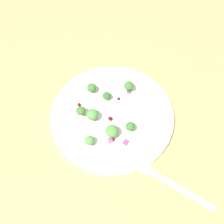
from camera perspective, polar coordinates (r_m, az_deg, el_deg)
ground_plane at (r=65.21cm, az=0.04°, el=-1.43°), size 180.00×180.00×2.00cm
plate at (r=63.46cm, az=0.00°, el=-0.83°), size 28.79×28.79×1.70cm
dressing_pool at (r=63.08cm, az=0.00°, el=-0.64°), size 16.70×16.70×0.20cm
broccoli_floret_0 at (r=61.76cm, az=-6.58°, el=0.24°), size 2.16×2.16×2.19cm
broccoli_floret_1 at (r=64.34cm, az=-1.12°, el=3.40°), size 2.01×2.01×2.03cm
broccoli_floret_2 at (r=59.97cm, az=3.88°, el=-3.06°), size 2.10×2.10×2.13cm
broccoli_floret_3 at (r=58.82cm, az=-4.72°, el=-6.01°), size 2.19×2.19×2.22cm
broccoli_floret_4 at (r=65.54cm, az=3.57°, el=5.51°), size 2.38×2.38×2.41cm
broccoli_floret_5 at (r=65.52cm, az=-4.40°, el=5.01°), size 2.32×2.32×2.35cm
broccoli_floret_6 at (r=59.19cm, az=-0.00°, el=-4.07°), size 2.92×2.92×2.96cm
broccoli_floret_7 at (r=61.18cm, az=-4.13°, el=-0.56°), size 2.74×2.74×2.77cm
cranberry_0 at (r=64.38cm, az=-6.96°, el=1.56°), size 0.85×0.85×0.85cm
cranberry_1 at (r=61.77cm, az=-0.39°, el=-1.39°), size 0.99×0.99×0.99cm
cranberry_2 at (r=65.04cm, az=1.40°, el=2.80°), size 0.75×0.75×0.75cm
cranberry_3 at (r=59.66cm, az=0.24°, el=-5.80°), size 0.71×0.71×0.71cm
cranberry_4 at (r=63.42cm, az=-6.26°, el=0.06°), size 0.79×0.79×0.79cm
onion_bit_0 at (r=59.67cm, az=2.88°, el=-6.36°), size 1.53×1.34×0.45cm
onion_bit_1 at (r=66.14cm, az=3.45°, el=4.49°), size 1.39×1.53×0.47cm
onion_bit_2 at (r=59.67cm, az=-0.42°, el=-5.93°), size 1.12×1.22×0.48cm
fork at (r=59.33cm, az=11.65°, el=-14.10°), size 8.07×18.09×0.50cm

